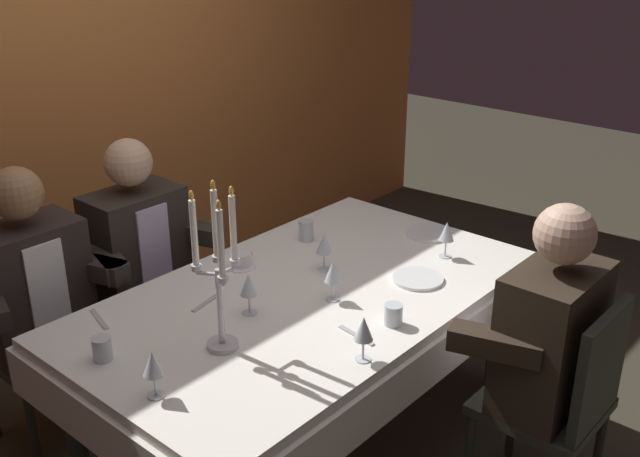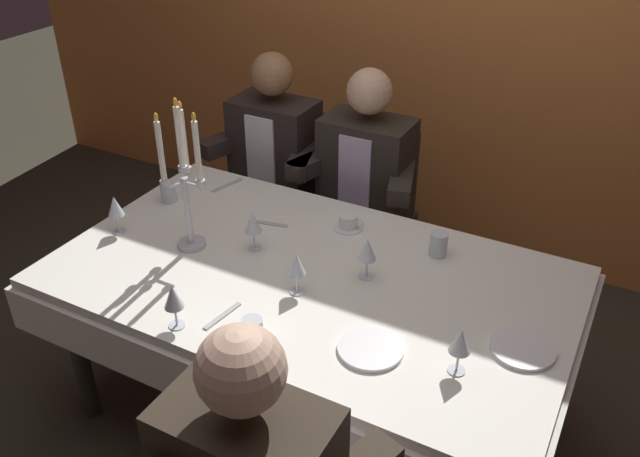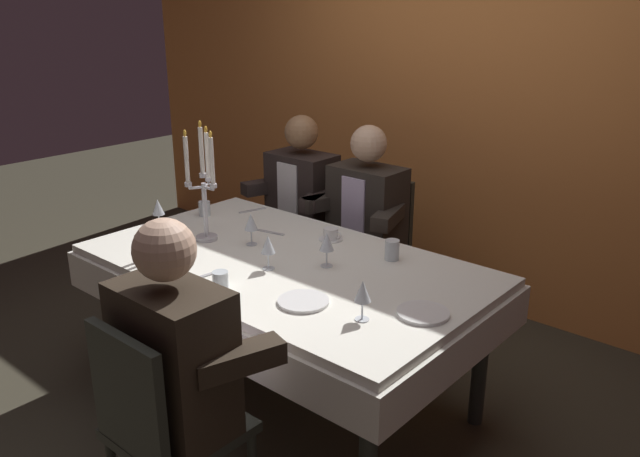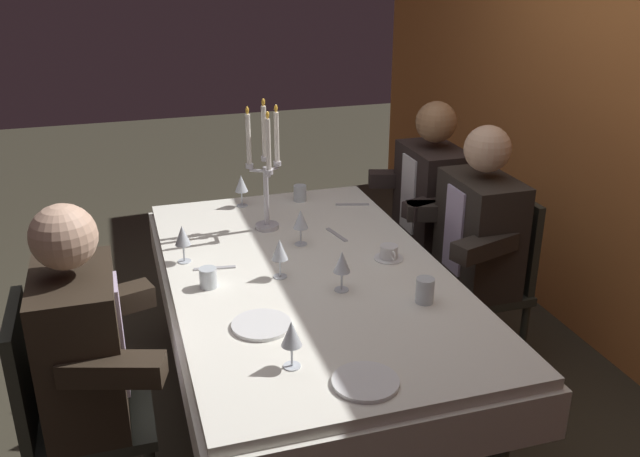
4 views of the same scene
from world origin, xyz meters
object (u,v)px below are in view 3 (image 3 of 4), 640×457
at_px(wine_glass_0, 363,293).
at_px(water_tumbler_2, 220,280).
at_px(wine_glass_5, 169,253).
at_px(seated_diner_0, 303,194).
at_px(wine_glass_3, 268,245).
at_px(coffee_cup_0, 331,235).
at_px(dining_table, 285,283).
at_px(wine_glass_4, 327,243).
at_px(dinner_plate_1, 423,313).
at_px(water_tumbler_1, 392,250).
at_px(wine_glass_1, 158,208).
at_px(wine_glass_2, 251,223).
at_px(water_tumbler_0, 205,209).
at_px(dinner_plate_0, 303,301).
at_px(seated_diner_1, 368,210).
at_px(candelabra, 204,188).
at_px(seated_diner_2, 172,359).

height_order(wine_glass_0, water_tumbler_2, wine_glass_0).
distance_m(wine_glass_5, seated_diner_0, 1.43).
distance_m(wine_glass_3, coffee_cup_0, 0.49).
bearing_deg(dining_table, wine_glass_4, 21.80).
distance_m(dinner_plate_1, water_tumbler_2, 0.86).
bearing_deg(water_tumbler_1, coffee_cup_0, 177.43).
distance_m(wine_glass_1, seated_diner_0, 1.01).
height_order(wine_glass_1, water_tumbler_2, wine_glass_1).
bearing_deg(wine_glass_4, seated_diner_0, 137.66).
bearing_deg(wine_glass_0, wine_glass_5, -165.25).
bearing_deg(wine_glass_5, seated_diner_0, 108.36).
distance_m(wine_glass_2, water_tumbler_2, 0.54).
bearing_deg(wine_glass_5, water_tumbler_0, 130.85).
height_order(dinner_plate_0, wine_glass_1, wine_glass_1).
height_order(dinner_plate_1, wine_glass_5, wine_glass_5).
bearing_deg(wine_glass_5, seated_diner_1, 87.22).
distance_m(dining_table, water_tumbler_1, 0.54).
distance_m(wine_glass_2, wine_glass_3, 0.33).
height_order(dining_table, water_tumbler_0, water_tumbler_0).
bearing_deg(water_tumbler_1, candelabra, -155.49).
bearing_deg(dining_table, wine_glass_1, -172.35).
relative_size(dinner_plate_0, seated_diner_2, 0.17).
xyz_separation_m(dinner_plate_0, wine_glass_4, (-0.18, 0.35, 0.11)).
xyz_separation_m(dining_table, water_tumbler_1, (0.38, 0.34, 0.17)).
bearing_deg(wine_glass_3, wine_glass_2, 150.06).
bearing_deg(wine_glass_4, seated_diner_2, -82.72).
distance_m(wine_glass_3, seated_diner_1, 1.03).
height_order(wine_glass_0, coffee_cup_0, wine_glass_0).
distance_m(wine_glass_0, seated_diner_2, 0.73).
xyz_separation_m(dining_table, seated_diner_0, (-0.69, 0.89, 0.11)).
xyz_separation_m(water_tumbler_0, seated_diner_1, (0.64, 0.69, -0.05)).
height_order(candelabra, seated_diner_1, candelabra).
relative_size(wine_glass_1, seated_diner_0, 0.13).
bearing_deg(wine_glass_5, wine_glass_0, 14.75).
height_order(dining_table, candelabra, candelabra).
distance_m(wine_glass_2, wine_glass_4, 0.47).
bearing_deg(wine_glass_1, wine_glass_5, -31.64).
relative_size(dinner_plate_0, water_tumbler_2, 2.66).
xyz_separation_m(dinner_plate_1, coffee_cup_0, (-0.81, 0.41, 0.02)).
relative_size(dining_table, dinner_plate_1, 9.34).
bearing_deg(seated_diner_2, candelabra, 134.52).
bearing_deg(candelabra, water_tumbler_1, 24.51).
xyz_separation_m(dinner_plate_1, wine_glass_0, (-0.15, -0.19, 0.11)).
bearing_deg(dinner_plate_1, coffee_cup_0, 153.27).
height_order(dinner_plate_1, wine_glass_3, wine_glass_3).
bearing_deg(water_tumbler_1, wine_glass_4, -124.27).
height_order(dining_table, coffee_cup_0, coffee_cup_0).
bearing_deg(water_tumbler_0, wine_glass_1, -92.15).
xyz_separation_m(wine_glass_5, water_tumbler_1, (0.62, 0.81, -0.07)).
bearing_deg(water_tumbler_0, seated_diner_2, -43.60).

